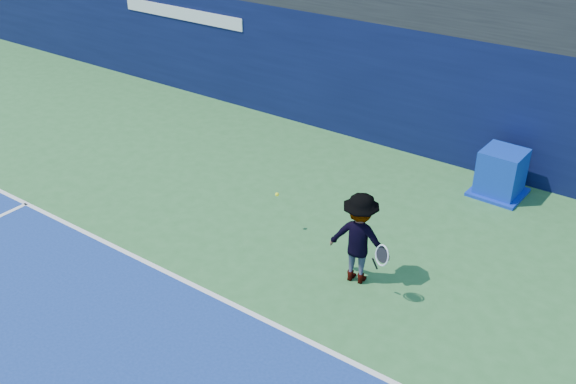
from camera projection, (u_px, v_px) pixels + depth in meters
name	position (u px, v px, depth m)	size (l,w,h in m)	color
baseline	(202.00, 289.00, 10.96)	(24.00, 0.10, 0.01)	white
back_wall_assembly	(408.00, 85.00, 15.55)	(36.00, 1.03, 3.00)	#090F33
equipment_cart	(501.00, 174.00, 13.70)	(1.10, 1.10, 1.03)	#0B2CA5
tennis_player	(359.00, 238.00, 10.84)	(1.33, 0.79, 1.68)	white
tennis_ball	(277.00, 194.00, 12.23)	(0.08, 0.08, 0.08)	#E2F21A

